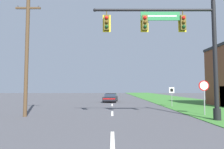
# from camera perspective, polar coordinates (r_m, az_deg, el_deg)

# --- Properties ---
(grass_verge_right) EXTENTS (10.00, 110.00, 0.04)m
(grass_verge_right) POSITION_cam_1_polar(r_m,az_deg,el_deg) (33.53, 18.40, -7.08)
(grass_verge_right) COLOR #38752D
(grass_verge_right) RESTS_ON ground
(road_center_line) EXTENTS (0.16, 34.80, 0.01)m
(road_center_line) POSITION_cam_1_polar(r_m,az_deg,el_deg) (23.86, 0.01, -8.67)
(road_center_line) COLOR silver
(road_center_line) RESTS_ON ground
(signal_mast) EXTENTS (7.83, 0.47, 7.75)m
(signal_mast) POSITION_cam_1_polar(r_m,az_deg,el_deg) (13.34, 19.27, 8.54)
(signal_mast) COLOR black
(signal_mast) RESTS_ON grass_verge_right
(car_ahead) EXTENTS (2.21, 4.78, 1.19)m
(car_ahead) POSITION_cam_1_polar(r_m,az_deg,el_deg) (29.09, -0.44, -6.64)
(car_ahead) COLOR black
(car_ahead) RESTS_ON ground
(stop_sign) EXTENTS (0.76, 0.07, 2.50)m
(stop_sign) POSITION_cam_1_polar(r_m,az_deg,el_deg) (16.11, 24.76, -3.97)
(stop_sign) COLOR gray
(stop_sign) RESTS_ON grass_verge_right
(route_sign_post) EXTENTS (0.55, 0.06, 2.03)m
(route_sign_post) POSITION_cam_1_polar(r_m,az_deg,el_deg) (22.33, 16.65, -4.92)
(route_sign_post) COLOR gray
(route_sign_post) RESTS_ON grass_verge_right
(utility_pole_near) EXTENTS (1.80, 0.26, 8.67)m
(utility_pole_near) POSITION_cam_1_polar(r_m,az_deg,el_deg) (15.54, -23.20, 5.70)
(utility_pole_near) COLOR #4C3823
(utility_pole_near) RESTS_ON ground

